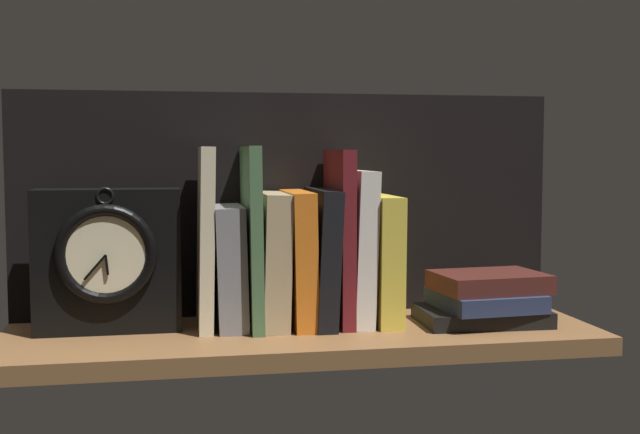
{
  "coord_description": "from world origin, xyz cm",
  "views": [
    {
      "loc": [
        -18.11,
        -108.83,
        24.53
      ],
      "look_at": [
        3.13,
        3.75,
        15.44
      ],
      "focal_mm": 45.0,
      "sensor_mm": 36.0,
      "label": 1
    }
  ],
  "objects": [
    {
      "name": "framed_clock",
      "position": [
        -26.51,
        3.8,
        10.02
      ],
      "size": [
        19.7,
        7.72,
        20.08
      ],
      "color": "black",
      "rests_on": "ground_plane"
    },
    {
      "name": "book_yellow_seinlanguage",
      "position": [
        12.11,
        3.75,
        9.23
      ],
      "size": [
        3.63,
        14.85,
        18.48
      ],
      "primitive_type": "cube",
      "rotation": [
        0.0,
        0.01,
        0.0
      ],
      "color": "gold",
      "rests_on": "ground_plane"
    },
    {
      "name": "book_maroon_dawkins",
      "position": [
        5.95,
        3.75,
        12.52
      ],
      "size": [
        1.97,
        14.12,
        25.05
      ],
      "primitive_type": "cube",
      "rotation": [
        0.0,
        0.0,
        0.0
      ],
      "color": "maroon",
      "rests_on": "ground_plane"
    },
    {
      "name": "ground_plane",
      "position": [
        0.0,
        0.0,
        -1.25
      ],
      "size": [
        82.41,
        25.59,
        2.5
      ],
      "primitive_type": "cube",
      "color": "brown"
    },
    {
      "name": "book_cream_twain",
      "position": [
        -13.19,
        3.75,
        12.73
      ],
      "size": [
        2.48,
        12.06,
        25.49
      ],
      "primitive_type": "cube",
      "rotation": [
        0.0,
        0.02,
        0.0
      ],
      "color": "beige",
      "rests_on": "ground_plane"
    },
    {
      "name": "book_gray_chess",
      "position": [
        -9.9,
        3.75,
        8.59
      ],
      "size": [
        4.49,
        12.48,
        17.27
      ],
      "primitive_type": "cube",
      "rotation": [
        0.0,
        -0.02,
        0.0
      ],
      "color": "gray",
      "rests_on": "ground_plane"
    },
    {
      "name": "book_stack_side",
      "position": [
        26.6,
        -0.74,
        3.52
      ],
      "size": [
        18.18,
        14.4,
        7.38
      ],
      "color": "black",
      "rests_on": "ground_plane"
    },
    {
      "name": "book_black_skeptic",
      "position": [
        3.25,
        3.75,
        9.71
      ],
      "size": [
        3.74,
        15.69,
        19.53
      ],
      "primitive_type": "cube",
      "rotation": [
        0.0,
        0.04,
        0.0
      ],
      "color": "black",
      "rests_on": "ground_plane"
    },
    {
      "name": "back_panel",
      "position": [
        0.0,
        12.2,
        16.82
      ],
      "size": [
        82.41,
        1.2,
        33.64
      ],
      "primitive_type": "cube",
      "color": "black",
      "rests_on": "ground_plane"
    },
    {
      "name": "book_green_romantic",
      "position": [
        -6.72,
        3.75,
        12.78
      ],
      "size": [
        2.02,
        15.1,
        25.58
      ],
      "primitive_type": "cube",
      "rotation": [
        0.0,
        -0.01,
        0.0
      ],
      "color": "#476B44",
      "rests_on": "ground_plane"
    },
    {
      "name": "book_orange_pandolfini",
      "position": [
        -0.06,
        3.75,
        9.58
      ],
      "size": [
        3.49,
        14.89,
        19.21
      ],
      "primitive_type": "cube",
      "rotation": [
        0.0,
        -0.02,
        0.0
      ],
      "color": "orange",
      "rests_on": "ground_plane"
    },
    {
      "name": "book_white_catcher",
      "position": [
        8.64,
        3.75,
        11.05
      ],
      "size": [
        3.58,
        13.72,
        22.17
      ],
      "primitive_type": "cube",
      "rotation": [
        0.0,
        0.03,
        0.0
      ],
      "color": "silver",
      "rests_on": "ground_plane"
    },
    {
      "name": "book_tan_shortstories",
      "position": [
        -3.75,
        3.75,
        9.48
      ],
      "size": [
        4.14,
        14.04,
        19.04
      ],
      "primitive_type": "cube",
      "rotation": [
        0.0,
        0.03,
        0.0
      ],
      "color": "tan",
      "rests_on": "ground_plane"
    }
  ]
}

